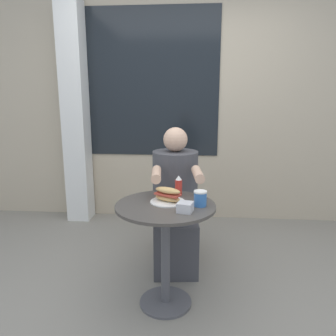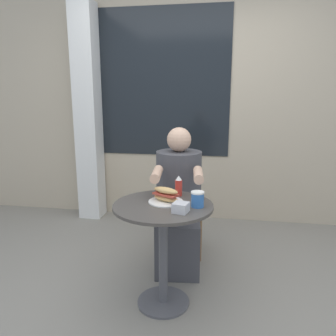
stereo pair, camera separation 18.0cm
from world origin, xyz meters
name	(u,v)px [view 1 (the left image)]	position (x,y,z in m)	size (l,w,h in m)	color
ground_plane	(166,303)	(0.00, 0.00, 0.00)	(8.00, 8.00, 0.00)	gray
storefront_wall	(179,97)	(0.00, 1.73, 1.40)	(8.00, 0.09, 2.80)	#B7A88E
lattice_pillar	(76,116)	(-1.15, 1.55, 1.20)	(0.25, 0.25, 2.40)	silver
cafe_table	(165,233)	(0.00, 0.00, 0.53)	(0.66, 0.66, 0.73)	#47423D
diner_chair	(176,195)	(0.02, 0.88, 0.52)	(0.42, 0.42, 0.87)	brown
seated_diner	(175,209)	(0.03, 0.53, 0.51)	(0.42, 0.68, 1.18)	#424247
sandwich_on_plate	(168,196)	(0.01, 0.05, 0.77)	(0.23, 0.23, 0.10)	white
drink_cup	(200,198)	(0.23, -0.01, 0.78)	(0.09, 0.09, 0.10)	#336BB7
napkin_box	(185,207)	(0.13, -0.13, 0.76)	(0.11, 0.11, 0.06)	silver
condiment_bottle	(179,186)	(0.07, 0.21, 0.80)	(0.05, 0.05, 0.15)	red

